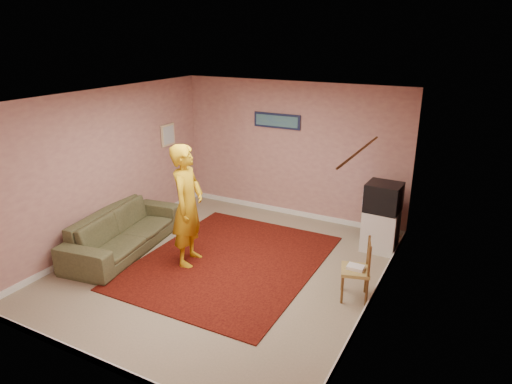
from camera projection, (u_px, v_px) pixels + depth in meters
The scene contains 26 objects.
ground at pixel (224, 268), 7.02m from camera, with size 5.00×5.00×0.00m, color gray.
wall_back at pixel (291, 151), 8.67m from camera, with size 4.50×0.02×2.60m, color tan.
wall_front at pixel (88, 261), 4.51m from camera, with size 4.50×0.02×2.60m, color tan.
wall_left at pixel (107, 168), 7.58m from camera, with size 0.02×5.00×2.60m, color tan.
wall_right at pixel (378, 216), 5.60m from camera, with size 0.02×5.00×2.60m, color tan.
ceiling at pixel (220, 97), 6.16m from camera, with size 4.50×5.00×0.02m, color white.
baseboard_back at pixel (290, 212), 9.08m from camera, with size 4.50×0.02×0.10m, color white.
baseboard_front at pixel (103, 363), 4.93m from camera, with size 4.50×0.02×0.10m, color white.
baseboard_left at pixel (115, 236), 8.00m from camera, with size 0.02×5.00×0.10m, color white.
baseboard_right at pixel (368, 303), 6.02m from camera, with size 0.02×5.00×0.10m, color white.
window at pixel (357, 232), 4.80m from camera, with size 0.01×1.10×1.50m, color black.
curtain_sheer at pixel (350, 254), 4.75m from camera, with size 0.01×0.75×2.10m, color white.
curtain_floral at pixel (367, 230), 5.34m from camera, with size 0.01×0.35×2.10m, color beige.
curtain_rod at pixel (359, 151), 4.53m from camera, with size 0.02×0.02×1.40m, color brown.
picture_back at pixel (277, 121), 8.60m from camera, with size 0.95×0.04×0.28m.
picture_left at pixel (168, 135), 8.82m from camera, with size 0.04×0.38×0.42m.
area_rug at pixel (230, 261), 7.21m from camera, with size 2.62×3.28×0.02m, color black.
tv_cabinet at pixel (380, 230), 7.52m from camera, with size 0.54×0.49×0.69m, color silver.
crt_tv at pixel (383, 197), 7.33m from camera, with size 0.57×0.51×0.47m.
chair_a at pixel (374, 209), 7.93m from camera, with size 0.43×0.42×0.46m.
dvd_player at pixel (374, 212), 7.94m from camera, with size 0.39×0.28×0.07m, color #A1A2A6.
blue_throw at pixel (375, 200), 7.87m from camera, with size 0.41×0.05×0.43m, color #8CA9E5.
chair_b at pixel (356, 263), 6.07m from camera, with size 0.47×0.48×0.47m.
game_console at pixel (356, 267), 6.09m from camera, with size 0.22×0.16×0.04m, color white.
sofa at pixel (123, 231), 7.52m from camera, with size 2.28×0.89×0.67m, color brown.
person at pixel (188, 206), 6.90m from camera, with size 0.69×0.46×1.90m, color #C59312.
Camera 1 is at (3.35, -5.28, 3.44)m, focal length 32.00 mm.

